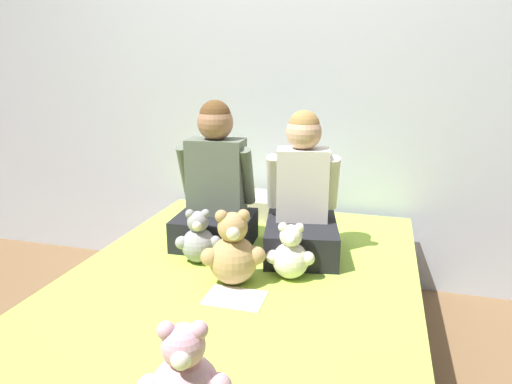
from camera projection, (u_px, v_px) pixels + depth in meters
The scene contains 10 objects.
wall_behind_bed at pixel (294, 61), 2.48m from camera, with size 8.00×0.06×2.50m.
bed at pixel (232, 341), 1.74m from camera, with size 1.36×2.05×0.44m.
child_on_left at pixel (216, 188), 2.05m from camera, with size 0.36×0.32×0.65m.
child_on_right at pixel (302, 202), 1.96m from camera, with size 0.37×0.44×0.62m.
teddy_bear_held_by_left_child at pixel (199, 240), 1.89m from camera, with size 0.19×0.14×0.23m.
teddy_bear_held_by_right_child at pixel (290, 255), 1.75m from camera, with size 0.19×0.14×0.22m.
teddy_bear_between_children at pixel (233, 253), 1.70m from camera, with size 0.23×0.18×0.29m.
teddy_bear_at_foot_of_bed at pixel (185, 380), 1.04m from camera, with size 0.21×0.16×0.26m.
pillow_at_headboard at pixel (282, 207), 2.46m from camera, with size 0.45×0.27×0.11m.
sign_card at pixel (235, 298), 1.61m from camera, with size 0.21×0.15×0.00m.
Camera 1 is at (0.50, -1.44, 1.24)m, focal length 32.00 mm.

